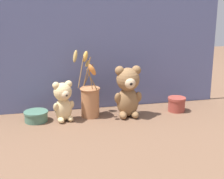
# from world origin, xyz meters

# --- Properties ---
(ground_plane) EXTENTS (4.00, 4.00, 0.00)m
(ground_plane) POSITION_xyz_m (0.00, 0.00, 0.00)
(ground_plane) COLOR brown
(backdrop_wall) EXTENTS (1.24, 0.02, 0.73)m
(backdrop_wall) POSITION_xyz_m (0.00, 0.17, 0.37)
(backdrop_wall) COLOR slate
(backdrop_wall) RESTS_ON ground
(teddy_bear_large) EXTENTS (0.14, 0.13, 0.26)m
(teddy_bear_large) POSITION_xyz_m (0.07, -0.01, 0.13)
(teddy_bear_large) COLOR olive
(teddy_bear_large) RESTS_ON ground
(teddy_bear_medium) EXTENTS (0.11, 0.10, 0.20)m
(teddy_bear_medium) POSITION_xyz_m (-0.24, 0.00, 0.10)
(teddy_bear_medium) COLOR #DBBC84
(teddy_bear_medium) RESTS_ON ground
(flower_vase) EXTENTS (0.13, 0.15, 0.33)m
(flower_vase) POSITION_xyz_m (-0.11, 0.03, 0.09)
(flower_vase) COLOR #AD7047
(flower_vase) RESTS_ON ground
(decorative_tin_tall) EXTENTS (0.09, 0.09, 0.07)m
(decorative_tin_tall) POSITION_xyz_m (0.34, 0.01, 0.04)
(decorative_tin_tall) COLOR #993D33
(decorative_tin_tall) RESTS_ON ground
(decorative_tin_short) EXTENTS (0.12, 0.12, 0.05)m
(decorative_tin_short) POSITION_xyz_m (-0.37, 0.03, 0.03)
(decorative_tin_short) COLOR #47705B
(decorative_tin_short) RESTS_ON ground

